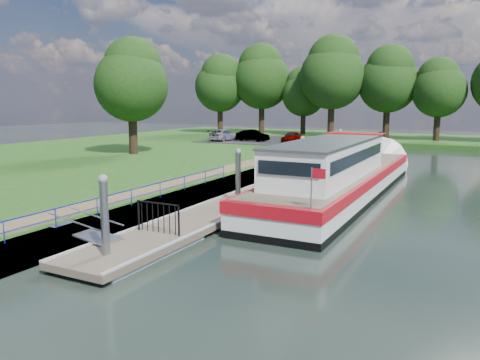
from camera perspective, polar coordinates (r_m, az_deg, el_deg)
The scene contains 16 objects.
ground at distance 15.94m, azimuth -14.67°, elevation -9.61°, with size 160.00×160.00×0.00m, color black.
riverbank at distance 38.73m, azimuth -19.82°, elevation 1.89°, with size 32.00×90.00×0.78m, color #1C4513.
bank_edge at distance 29.46m, azimuth 1.19°, elevation 0.22°, with size 1.10×90.00×0.78m, color #473D2D.
footpath at distance 24.45m, azimuth -9.97°, elevation -0.86°, with size 1.60×40.00×0.05m, color brown.
carpark at distance 53.68m, azimuth 3.88°, elevation 4.85°, with size 14.00×12.00×0.06m, color black.
blue_fence at distance 19.54m, azimuth -15.00°, elevation -2.11°, with size 0.04×18.04×0.72m.
pontoon at distance 26.66m, azimuth 4.23°, elevation -1.23°, with size 2.50×30.00×0.56m.
mooring_piles at distance 26.48m, azimuth 4.26°, elevation 1.10°, with size 0.30×27.30×3.55m.
gangway at distance 17.34m, azimuth -18.24°, elevation -6.06°, with size 2.58×1.00×0.92m.
gate_panel at distance 17.25m, azimuth -9.95°, elevation -4.00°, with size 1.85×0.05×1.15m.
barge at distance 26.60m, azimuth 12.53°, elevation 0.52°, with size 4.36×21.15×4.78m.
horizon_trees at distance 61.03m, azimuth 16.39°, elevation 11.76°, with size 54.38×10.03×12.87m.
bank_tree_a at distance 40.79m, azimuth -13.05°, elevation 11.91°, with size 6.12×6.12×9.72m.
car_a at distance 51.12m, azimuth 6.29°, elevation 5.25°, with size 1.34×3.34×1.14m, color #999999.
car_b at distance 52.19m, azimuth 1.54°, elevation 5.44°, with size 1.30×3.72×1.23m, color #999999.
car_c at distance 52.89m, azimuth -1.89°, elevation 5.51°, with size 1.76×4.34×1.26m, color #999999.
Camera 1 is at (10.20, -11.13, 5.13)m, focal length 35.00 mm.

